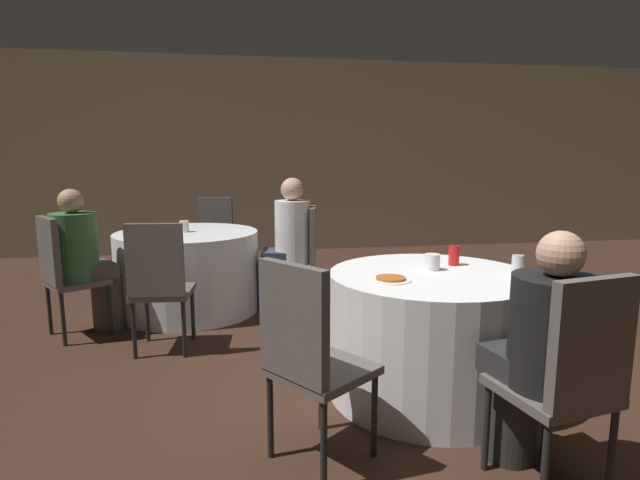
# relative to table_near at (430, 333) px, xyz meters

# --- Properties ---
(ground_plane) EXTENTS (16.00, 16.00, 0.00)m
(ground_plane) POSITION_rel_table_near_xyz_m (-0.20, -0.13, -0.36)
(ground_plane) COLOR #382319
(wall_back) EXTENTS (16.00, 0.06, 2.80)m
(wall_back) POSITION_rel_table_near_xyz_m (-0.20, 4.80, 1.04)
(wall_back) COLOR gray
(wall_back) RESTS_ON ground_plane
(table_near) EXTENTS (1.19, 1.19, 0.72)m
(table_near) POSITION_rel_table_near_xyz_m (0.00, 0.00, 0.00)
(table_near) COLOR white
(table_near) RESTS_ON ground_plane
(table_far) EXTENTS (1.26, 1.26, 0.72)m
(table_far) POSITION_rel_table_near_xyz_m (-1.55, 1.90, 0.00)
(table_far) COLOR silver
(table_far) RESTS_ON ground_plane
(chair_near_south) EXTENTS (0.47, 0.47, 0.95)m
(chair_near_south) POSITION_rel_table_near_xyz_m (0.18, -0.99, 0.19)
(chair_near_south) COLOR #59514C
(chair_near_south) RESTS_ON ground_plane
(chair_near_southwest) EXTENTS (0.56, 0.56, 0.95)m
(chair_near_southwest) POSITION_rel_table_near_xyz_m (-0.81, -0.60, 0.19)
(chair_near_southwest) COLOR #59514C
(chair_near_southwest) RESTS_ON ground_plane
(chair_far_north) EXTENTS (0.47, 0.47, 0.95)m
(chair_far_north) POSITION_rel_table_near_xyz_m (-1.36, 2.93, 0.19)
(chair_far_north) COLOR #59514C
(chair_far_north) RESTS_ON ground_plane
(chair_far_east) EXTENTS (0.46, 0.46, 0.95)m
(chair_far_east) POSITION_rel_table_near_xyz_m (-0.52, 1.73, 0.19)
(chair_far_east) COLOR #59514C
(chair_far_east) RESTS_ON ground_plane
(chair_far_southwest) EXTENTS (0.56, 0.56, 0.95)m
(chair_far_southwest) POSITION_rel_table_near_xyz_m (-2.42, 1.31, 0.19)
(chair_far_southwest) COLOR #59514C
(chair_far_southwest) RESTS_ON ground_plane
(chair_far_south) EXTENTS (0.43, 0.44, 0.95)m
(chair_far_south) POSITION_rel_table_near_xyz_m (-1.65, 0.86, 0.19)
(chair_far_south) COLOR #59514C
(chair_far_south) RESTS_ON ground_plane
(person_white_shirt) EXTENTS (0.50, 0.35, 1.21)m
(person_white_shirt) POSITION_rel_table_near_xyz_m (-0.68, 1.76, 0.24)
(person_white_shirt) COLOR #33384C
(person_white_shirt) RESTS_ON ground_plane
(person_black_shirt) EXTENTS (0.40, 0.52, 1.10)m
(person_black_shirt) POSITION_rel_table_near_xyz_m (0.15, -0.83, 0.20)
(person_black_shirt) COLOR #282828
(person_black_shirt) RESTS_ON ground_plane
(person_green_jacket) EXTENTS (0.48, 0.45, 1.15)m
(person_green_jacket) POSITION_rel_table_near_xyz_m (-2.28, 1.41, 0.22)
(person_green_jacket) COLOR #4C4238
(person_green_jacket) RESTS_ON ground_plane
(pizza_plate_near) EXTENTS (0.23, 0.23, 0.02)m
(pizza_plate_near) POSITION_rel_table_near_xyz_m (-0.29, -0.12, 0.37)
(pizza_plate_near) COLOR white
(pizza_plate_near) RESTS_ON table_near
(soda_can_silver) EXTENTS (0.07, 0.07, 0.12)m
(soda_can_silver) POSITION_rel_table_near_xyz_m (0.44, -0.16, 0.42)
(soda_can_silver) COLOR silver
(soda_can_silver) RESTS_ON table_near
(soda_can_red) EXTENTS (0.07, 0.07, 0.12)m
(soda_can_red) POSITION_rel_table_near_xyz_m (0.22, 0.19, 0.42)
(soda_can_red) COLOR red
(soda_can_red) RESTS_ON table_near
(cup_near) EXTENTS (0.09, 0.09, 0.10)m
(cup_near) POSITION_rel_table_near_xyz_m (0.03, 0.08, 0.41)
(cup_near) COLOR white
(cup_near) RESTS_ON table_near
(cup_far) EXTENTS (0.08, 0.08, 0.10)m
(cup_far) POSITION_rel_table_near_xyz_m (-1.57, 1.90, 0.41)
(cup_far) COLOR silver
(cup_far) RESTS_ON table_far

